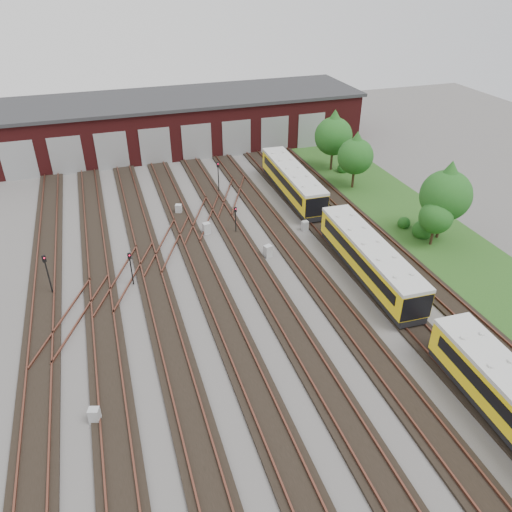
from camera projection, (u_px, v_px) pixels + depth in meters
name	position (u px, v px, depth m)	size (l,w,h in m)	color
ground	(264.00, 338.00, 33.01)	(120.00, 120.00, 0.00)	#4B4846
track_network	(259.00, 332.00, 33.38)	(30.40, 70.00, 0.33)	black
maintenance_shed	(163.00, 123.00, 63.77)	(51.00, 12.50, 6.35)	#491213
grass_verge	(423.00, 228.00, 46.15)	(8.00, 55.00, 0.05)	#1B4517
metro_train	(369.00, 258.00, 38.27)	(2.87, 45.48, 2.77)	black
signal_mast_0	(47.00, 270.00, 36.14)	(0.30, 0.29, 3.36)	black
signal_mast_1	(131.00, 264.00, 37.40)	(0.27, 0.25, 2.79)	black
signal_mast_2	(218.00, 174.00, 51.89)	(0.26, 0.24, 3.38)	black
signal_mast_3	(236.00, 217.00, 44.47)	(0.24, 0.23, 2.59)	black
relay_cabinet_0	(95.00, 415.00, 26.88)	(0.58, 0.48, 0.96)	#A7AAAC
relay_cabinet_1	(179.00, 209.00, 48.45)	(0.59, 0.49, 0.98)	#A7AAAC
relay_cabinet_2	(207.00, 228.00, 45.00)	(0.63, 0.53, 1.05)	#A7AAAC
relay_cabinet_3	(305.00, 226.00, 45.57)	(0.55, 0.46, 0.92)	#A7AAAC
relay_cabinet_4	(268.00, 251.00, 41.56)	(0.63, 0.53, 1.05)	#A7AAAC
tree_0	(334.00, 132.00, 56.17)	(4.27, 4.27, 7.07)	#342417
tree_1	(356.00, 152.00, 52.04)	(3.75, 3.75, 6.22)	#342417
tree_2	(447.00, 190.00, 42.20)	(4.37, 4.37, 7.24)	#342417
tree_3	(437.00, 213.00, 41.97)	(2.86, 2.86, 4.73)	#342417
bush_0	(404.00, 221.00, 46.04)	(1.17, 1.17, 1.17)	#144313
bush_1	(423.00, 227.00, 44.36)	(1.80, 1.80, 1.80)	#144313
bush_2	(343.00, 167.00, 57.61)	(1.24, 1.24, 1.24)	#144313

